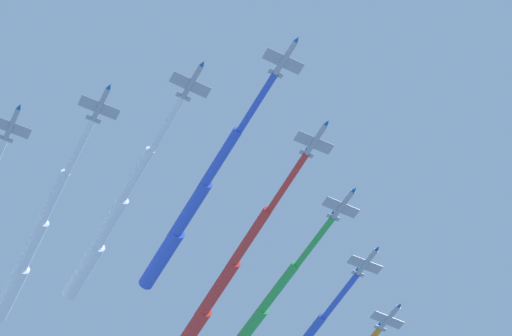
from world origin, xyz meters
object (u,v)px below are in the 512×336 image
at_px(jet_port_mid, 244,336).
at_px(jet_starboard_mid, 30,251).
at_px(jet_starboard_inner, 107,228).
at_px(jet_lead, 188,214).
at_px(jet_port_inner, 216,293).

relative_size(jet_port_mid, jet_starboard_mid, 1.05).
bearing_deg(jet_starboard_inner, jet_port_mid, -55.95).
bearing_deg(jet_lead, jet_starboard_mid, 62.32).
distance_m(jet_port_mid, jet_starboard_mid, 56.37).
bearing_deg(jet_starboard_inner, jet_lead, -113.64).
height_order(jet_port_inner, jet_starboard_inner, jet_starboard_inner).
xyz_separation_m(jet_port_mid, jet_starboard_mid, (-15.85, 54.08, -1.21)).
bearing_deg(jet_starboard_mid, jet_lead, -117.68).
relative_size(jet_lead, jet_starboard_mid, 1.02).
height_order(jet_port_inner, jet_starboard_mid, jet_port_inner).
height_order(jet_port_mid, jet_starboard_mid, jet_port_mid).
bearing_deg(jet_port_mid, jet_starboard_inner, 124.05).
distance_m(jet_port_inner, jet_port_mid, 16.76).
height_order(jet_starboard_inner, jet_port_mid, jet_port_mid).
bearing_deg(jet_port_inner, jet_lead, 151.40).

